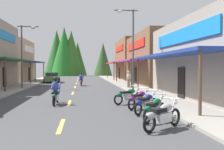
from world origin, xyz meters
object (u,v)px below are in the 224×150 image
motorcycle_parked_right_4 (128,95)px  parked_car_curbside (52,78)px  motorcycle_parked_right_1 (155,108)px  motorcycle_parked_right_3 (139,99)px  motorcycle_parked_right_0 (162,115)px  streetlamp_left (25,48)px  streetlamp_right (130,39)px  rider_cruising_lead (56,93)px  motorcycle_parked_right_2 (146,103)px  pedestrian_browsing (129,78)px  rider_cruising_trailing (81,80)px

motorcycle_parked_right_4 → parked_car_curbside: (-6.79, 22.21, 0.20)m
motorcycle_parked_right_1 → motorcycle_parked_right_3: size_ratio=1.07×
motorcycle_parked_right_0 → streetlamp_left: bearing=77.0°
streetlamp_left → parked_car_curbside: 11.61m
streetlamp_right → motorcycle_parked_right_3: size_ratio=4.25×
motorcycle_parked_right_1 → rider_cruising_lead: rider_cruising_lead is taller
streetlamp_left → motorcycle_parked_right_0: (8.17, -17.38, -3.50)m
motorcycle_parked_right_2 → motorcycle_parked_right_3: same height
motorcycle_parked_right_0 → pedestrian_browsing: pedestrian_browsing is taller
motorcycle_parked_right_1 → motorcycle_parked_right_3: 3.12m
streetlamp_right → motorcycle_parked_right_0: (-1.26, -12.92, -3.94)m
rider_cruising_trailing → motorcycle_parked_right_1: bearing=-172.8°
streetlamp_left → parked_car_curbside: bearing=83.2°
rider_cruising_trailing → parked_car_curbside: size_ratio=0.49×
streetlamp_right → parked_car_curbside: bearing=117.6°
motorcycle_parked_right_2 → parked_car_curbside: 26.31m
streetlamp_right → rider_cruising_trailing: (-4.08, 8.36, -3.77)m
streetlamp_left → motorcycle_parked_right_1: 18.31m
motorcycle_parked_right_0 → motorcycle_parked_right_4: 6.22m
streetlamp_left → streetlamp_right: size_ratio=0.88×
motorcycle_parked_right_2 → rider_cruising_lead: 5.58m
motorcycle_parked_right_0 → rider_cruising_trailing: size_ratio=0.81×
motorcycle_parked_right_4 → rider_cruising_lead: size_ratio=0.88×
motorcycle_parked_right_2 → parked_car_curbside: bearing=57.5°
streetlamp_left → rider_cruising_trailing: bearing=36.1°
motorcycle_parked_right_4 → rider_cruising_lead: rider_cruising_lead is taller
streetlamp_right → motorcycle_parked_right_4: 7.89m
streetlamp_left → motorcycle_parked_right_4: streetlamp_left is taller
pedestrian_browsing → motorcycle_parked_right_2: bearing=44.8°
rider_cruising_lead → rider_cruising_trailing: 14.85m
rider_cruising_trailing → motorcycle_parked_right_4: bearing=-171.0°
motorcycle_parked_right_0 → motorcycle_parked_right_4: (-0.08, 6.22, 0.00)m
streetlamp_right → pedestrian_browsing: (0.57, 3.81, -3.40)m
rider_cruising_trailing → motorcycle_parked_right_3: bearing=-171.0°
streetlamp_left → motorcycle_parked_right_3: size_ratio=3.76×
motorcycle_parked_right_3 → motorcycle_parked_right_2: bearing=-136.8°
motorcycle_parked_right_1 → parked_car_curbside: bearing=52.5°
streetlamp_right → motorcycle_parked_right_0: size_ratio=3.97×
motorcycle_parked_right_3 → rider_cruising_lead: (-4.41, 1.94, 0.17)m
motorcycle_parked_right_4 → rider_cruising_trailing: (-2.74, 15.06, 0.17)m
motorcycle_parked_right_0 → motorcycle_parked_right_1: (0.14, 1.45, 0.00)m
motorcycle_parked_right_1 → rider_cruising_trailing: bearing=46.5°
rider_cruising_trailing → pedestrian_browsing: pedestrian_browsing is taller
motorcycle_parked_right_2 → rider_cruising_lead: bearing=94.3°
rider_cruising_trailing → rider_cruising_lead: bearing=173.3°
motorcycle_parked_right_0 → rider_cruising_trailing: (-2.82, 21.29, 0.17)m
rider_cruising_lead → motorcycle_parked_right_4: bearing=-92.2°
motorcycle_parked_right_3 → rider_cruising_trailing: 17.00m
motorcycle_parked_right_0 → streetlamp_right: bearing=46.2°
motorcycle_parked_right_1 → motorcycle_parked_right_4: (-0.21, 4.78, 0.00)m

